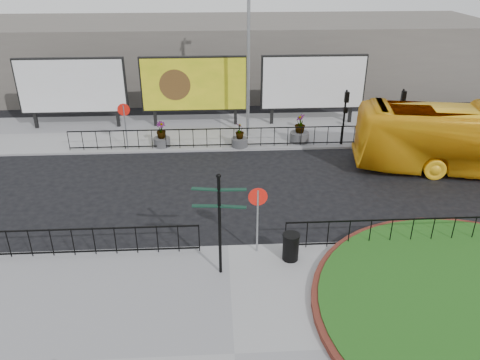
{
  "coord_description": "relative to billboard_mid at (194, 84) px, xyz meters",
  "views": [
    {
      "loc": [
        -0.37,
        -13.94,
        9.56
      ],
      "look_at": [
        0.57,
        2.38,
        1.54
      ],
      "focal_mm": 35.0,
      "sensor_mm": 36.0,
      "label": 1
    }
  ],
  "objects": [
    {
      "name": "planter_b",
      "position": [
        2.45,
        -3.57,
        -2.03
      ],
      "size": [
        0.88,
        0.88,
        1.3
      ],
      "color": "#4C4C4F",
      "rests_on": "pavement_far"
    },
    {
      "name": "billboard_left",
      "position": [
        -7.0,
        0.0,
        0.0
      ],
      "size": [
        6.2,
        0.31,
        4.1
      ],
      "color": "black",
      "rests_on": "pavement_far"
    },
    {
      "name": "fingerpost_sign",
      "position": [
        1.21,
        -14.49,
        -0.33
      ],
      "size": [
        1.67,
        0.43,
        3.56
      ],
      "rotation": [
        0.0,
        0.0,
        -0.17
      ],
      "color": "black",
      "rests_on": "pavement_near"
    },
    {
      "name": "lamp_post",
      "position": [
        3.01,
        -1.97,
        2.23
      ],
      "size": [
        0.74,
        0.18,
        9.23
      ],
      "color": "gray",
      "rests_on": "pavement_far"
    },
    {
      "name": "railing_near_left",
      "position": [
        -4.5,
        -13.27,
        -1.93
      ],
      "size": [
        10.0,
        0.1,
        1.1
      ],
      "primitive_type": null,
      "color": "black",
      "rests_on": "pavement_near"
    },
    {
      "name": "railing_near_right",
      "position": [
        8.0,
        -13.27,
        -1.93
      ],
      "size": [
        9.0,
        0.1,
        1.1
      ],
      "primitive_type": null,
      "color": "black",
      "rests_on": "pavement_near"
    },
    {
      "name": "planter_a",
      "position": [
        -1.71,
        -3.31,
        -1.98
      ],
      "size": [
        0.89,
        0.89,
        1.37
      ],
      "color": "#4C4C4F",
      "rests_on": "pavement_far"
    },
    {
      "name": "signal_pole_a",
      "position": [
        8.0,
        -3.63,
        -0.5
      ],
      "size": [
        0.22,
        0.26,
        3.0
      ],
      "color": "black",
      "rests_on": "pavement_far"
    },
    {
      "name": "pavement_near",
      "position": [
        1.5,
        -17.97,
        -2.54
      ],
      "size": [
        30.0,
        10.0,
        0.12
      ],
      "primitive_type": "cube",
      "color": "gray",
      "rests_on": "ground"
    },
    {
      "name": "signal_pole_b",
      "position": [
        11.0,
        -3.63,
        -0.5
      ],
      "size": [
        0.22,
        0.26,
        3.0
      ],
      "color": "black",
      "rests_on": "pavement_far"
    },
    {
      "name": "billboard_right",
      "position": [
        7.0,
        0.0,
        0.0
      ],
      "size": [
        6.2,
        0.31,
        4.1
      ],
      "color": "black",
      "rests_on": "pavement_far"
    },
    {
      "name": "billboard_mid",
      "position": [
        0.0,
        0.0,
        0.0
      ],
      "size": [
        6.2,
        0.31,
        4.1
      ],
      "color": "black",
      "rests_on": "pavement_far"
    },
    {
      "name": "pavement_far",
      "position": [
        1.5,
        -0.97,
        -2.54
      ],
      "size": [
        44.0,
        6.0,
        0.12
      ],
      "primitive_type": "cube",
      "color": "gray",
      "rests_on": "ground"
    },
    {
      "name": "building_backdrop",
      "position": [
        1.5,
        9.03,
        -0.1
      ],
      "size": [
        40.0,
        10.0,
        5.0
      ],
      "primitive_type": "cube",
      "color": "#5D5851",
      "rests_on": "ground"
    },
    {
      "name": "planter_c",
      "position": [
        5.76,
        -3.09,
        -1.92
      ],
      "size": [
        1.04,
        1.04,
        1.57
      ],
      "color": "#4C4C4F",
      "rests_on": "pavement_far"
    },
    {
      "name": "litter_bin",
      "position": [
        3.59,
        -13.9,
        -1.99
      ],
      "size": [
        0.59,
        0.59,
        0.97
      ],
      "color": "black",
      "rests_on": "pavement_near"
    },
    {
      "name": "speed_sign_near",
      "position": [
        2.5,
        -13.37,
        -0.68
      ],
      "size": [
        0.64,
        0.07,
        2.47
      ],
      "color": "gray",
      "rests_on": "pavement_near"
    },
    {
      "name": "railing_far",
      "position": [
        2.5,
        -3.67,
        -1.93
      ],
      "size": [
        18.0,
        0.1,
        1.1
      ],
      "primitive_type": null,
      "color": "black",
      "rests_on": "pavement_far"
    },
    {
      "name": "ground",
      "position": [
        1.5,
        -12.97,
        -2.6
      ],
      "size": [
        90.0,
        90.0,
        0.0
      ],
      "primitive_type": "plane",
      "color": "black",
      "rests_on": "ground"
    },
    {
      "name": "speed_sign_far",
      "position": [
        -3.5,
        -3.57,
        -0.68
      ],
      "size": [
        0.64,
        0.07,
        2.47
      ],
      "color": "gray",
      "rests_on": "pavement_far"
    }
  ]
}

